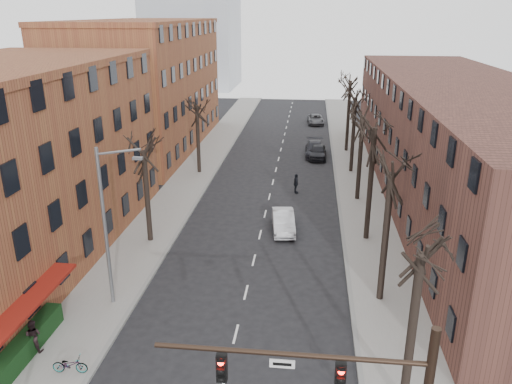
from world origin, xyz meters
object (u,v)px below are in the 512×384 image
(parked_car_mid, at_px, (315,149))
(bicycle, at_px, (70,365))
(parked_car_near, at_px, (318,151))
(silver_sedan, at_px, (283,221))

(parked_car_mid, relative_size, bicycle, 3.37)
(parked_car_near, bearing_deg, parked_car_mid, 109.32)
(silver_sedan, relative_size, parked_car_near, 0.97)
(silver_sedan, bearing_deg, parked_car_near, 75.48)
(silver_sedan, height_order, parked_car_near, parked_car_near)
(silver_sedan, relative_size, parked_car_mid, 0.83)
(parked_car_mid, bearing_deg, bicycle, -107.08)
(bicycle, bearing_deg, silver_sedan, -30.93)
(silver_sedan, height_order, parked_car_mid, parked_car_mid)
(silver_sedan, distance_m, parked_car_near, 20.04)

